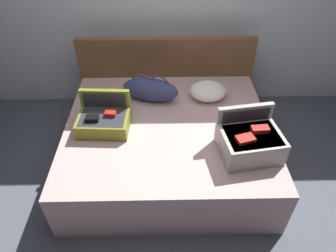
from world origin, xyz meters
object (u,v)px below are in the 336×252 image
(hard_case_large, at_px, (250,141))
(pillow_near_headboard, at_px, (208,91))
(hard_case_medium, at_px, (104,119))
(duffel_bag, at_px, (150,89))
(bed, at_px, (168,145))

(hard_case_large, bearing_deg, pillow_near_headboard, 98.92)
(hard_case_large, height_order, hard_case_medium, hard_case_large)
(duffel_bag, bearing_deg, hard_case_medium, -134.51)
(bed, distance_m, pillow_near_headboard, 0.71)
(bed, height_order, hard_case_large, hard_case_large)
(pillow_near_headboard, bearing_deg, hard_case_medium, -156.46)
(bed, xyz_separation_m, duffel_bag, (-0.17, 0.42, 0.40))
(bed, xyz_separation_m, hard_case_large, (0.70, -0.38, 0.40))
(hard_case_medium, bearing_deg, pillow_near_headboard, 26.67)
(pillow_near_headboard, bearing_deg, hard_case_large, -72.15)
(bed, bearing_deg, hard_case_medium, -178.07)
(hard_case_medium, distance_m, duffel_bag, 0.62)
(bed, distance_m, duffel_bag, 0.61)
(duffel_bag, bearing_deg, pillow_near_headboard, 1.29)
(bed, xyz_separation_m, pillow_near_headboard, (0.44, 0.43, 0.36))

